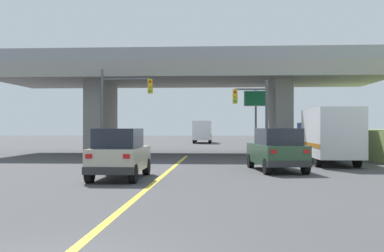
{
  "coord_description": "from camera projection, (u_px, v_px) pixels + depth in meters",
  "views": [
    {
      "loc": [
        2.49,
        -6.7,
        2.07
      ],
      "look_at": [
        1.03,
        17.19,
        2.13
      ],
      "focal_mm": 44.92,
      "sensor_mm": 36.0,
      "label": 1
    }
  ],
  "objects": [
    {
      "name": "ground",
      "position": [
        190.0,
        154.0,
        37.62
      ],
      "size": [
        160.0,
        160.0,
        0.0
      ],
      "primitive_type": "plane",
      "color": "#424244"
    },
    {
      "name": "overpass_bridge",
      "position": [
        190.0,
        84.0,
        37.64
      ],
      "size": [
        29.1,
        9.78,
        7.59
      ],
      "color": "gray",
      "rests_on": "ground"
    },
    {
      "name": "lane_divider_stripe",
      "position": [
        164.0,
        175.0,
        20.69
      ],
      "size": [
        0.2,
        27.76,
        0.01
      ],
      "primitive_type": "cube",
      "color": "yellow",
      "rests_on": "ground"
    },
    {
      "name": "suv_lead",
      "position": [
        120.0,
        154.0,
        19.18
      ],
      "size": [
        1.89,
        4.28,
        2.02
      ],
      "color": "#B7B29E",
      "rests_on": "ground"
    },
    {
      "name": "suv_crossing",
      "position": [
        277.0,
        150.0,
        22.65
      ],
      "size": [
        2.57,
        4.99,
        2.02
      ],
      "rotation": [
        0.0,
        0.0,
        0.14
      ],
      "color": "#2D4C33",
      "rests_on": "ground"
    },
    {
      "name": "box_truck",
      "position": [
        328.0,
        135.0,
        26.94
      ],
      "size": [
        2.33,
        7.6,
        3.09
      ],
      "color": "navy",
      "rests_on": "ground"
    },
    {
      "name": "traffic_signal_nearside",
      "position": [
        255.0,
        109.0,
        32.14
      ],
      "size": [
        2.35,
        0.36,
        5.25
      ],
      "color": "#56595E",
      "rests_on": "ground"
    },
    {
      "name": "traffic_signal_farside",
      "position": [
        119.0,
        101.0,
        32.15
      ],
      "size": [
        3.51,
        0.36,
        5.96
      ],
      "color": "#56595E",
      "rests_on": "ground"
    },
    {
      "name": "highway_sign",
      "position": [
        256.0,
        106.0,
        34.6
      ],
      "size": [
        1.72,
        0.17,
        4.86
      ],
      "color": "#56595E",
      "rests_on": "ground"
    },
    {
      "name": "semi_truck_distant",
      "position": [
        202.0,
        131.0,
        62.95
      ],
      "size": [
        2.33,
        7.04,
        2.88
      ],
      "color": "red",
      "rests_on": "ground"
    }
  ]
}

